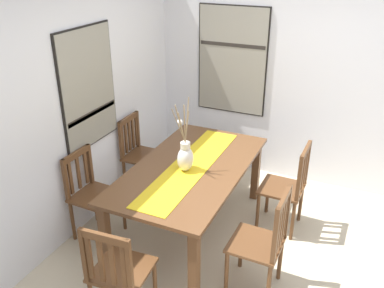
% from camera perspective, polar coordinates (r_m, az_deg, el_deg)
% --- Properties ---
extents(ground_plane, '(6.40, 6.40, 0.03)m').
position_cam_1_polar(ground_plane, '(4.04, 8.06, -16.45)').
color(ground_plane, beige).
extents(wall_back, '(6.40, 0.12, 2.70)m').
position_cam_1_polar(wall_back, '(4.13, -16.23, 5.83)').
color(wall_back, silver).
rests_on(wall_back, ground_plane).
extents(wall_side, '(0.12, 6.40, 2.70)m').
position_cam_1_polar(wall_side, '(5.02, 15.41, 9.38)').
color(wall_side, silver).
rests_on(wall_side, ground_plane).
extents(dining_table, '(1.88, 1.02, 0.75)m').
position_cam_1_polar(dining_table, '(4.07, -0.23, -4.31)').
color(dining_table, brown).
rests_on(dining_table, ground_plane).
extents(table_runner, '(1.73, 0.36, 0.01)m').
position_cam_1_polar(table_runner, '(4.02, -0.24, -3.07)').
color(table_runner, gold).
rests_on(table_runner, dining_table).
extents(centerpiece_vase, '(0.22, 0.17, 0.72)m').
position_cam_1_polar(centerpiece_vase, '(3.88, -0.94, -1.68)').
color(centerpiece_vase, silver).
rests_on(centerpiece_vase, dining_table).
extents(chair_0, '(0.43, 0.43, 0.97)m').
position_cam_1_polar(chair_0, '(3.52, 9.87, -12.97)').
color(chair_0, brown).
rests_on(chair_0, ground_plane).
extents(chair_1, '(0.43, 0.43, 0.95)m').
position_cam_1_polar(chair_1, '(4.30, 13.00, -5.72)').
color(chair_1, brown).
rests_on(chair_1, ground_plane).
extents(chair_2, '(0.43, 0.43, 0.90)m').
position_cam_1_polar(chair_2, '(4.23, -13.63, -6.59)').
color(chair_2, brown).
rests_on(chair_2, ground_plane).
extents(chair_3, '(0.45, 0.45, 0.93)m').
position_cam_1_polar(chair_3, '(3.27, -10.14, -16.88)').
color(chair_3, brown).
rests_on(chair_3, ground_plane).
extents(chair_4, '(0.42, 0.42, 0.92)m').
position_cam_1_polar(chair_4, '(4.89, -7.18, -1.15)').
color(chair_4, brown).
rests_on(chair_4, ground_plane).
extents(painting_on_back_wall, '(0.80, 0.05, 1.18)m').
position_cam_1_polar(painting_on_back_wall, '(4.19, -14.12, 7.47)').
color(painting_on_back_wall, black).
extents(painting_on_side_wall, '(0.05, 0.87, 1.31)m').
position_cam_1_polar(painting_on_side_wall, '(5.14, 5.55, 11.32)').
color(painting_on_side_wall, black).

